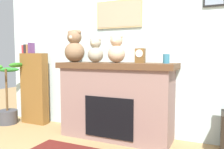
# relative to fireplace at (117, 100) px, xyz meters

# --- Properties ---
(back_wall) EXTENTS (5.20, 0.15, 2.60)m
(back_wall) POSITION_rel_fireplace_xyz_m (0.37, 0.33, 0.76)
(back_wall) COLOR silver
(back_wall) RESTS_ON ground_plane
(fireplace) EXTENTS (1.68, 0.59, 1.08)m
(fireplace) POSITION_rel_fireplace_xyz_m (0.00, 0.00, 0.00)
(fireplace) COLOR #85665F
(fireplace) RESTS_ON ground_plane
(bookshelf) EXTENTS (0.49, 0.16, 1.40)m
(bookshelf) POSITION_rel_fireplace_xyz_m (-1.59, 0.07, 0.09)
(bookshelf) COLOR brown
(bookshelf) RESTS_ON ground_plane
(potted_plant) EXTENTS (0.57, 0.52, 1.06)m
(potted_plant) POSITION_rel_fireplace_xyz_m (-1.99, -0.15, -0.20)
(potted_plant) COLOR #3F3F44
(potted_plant) RESTS_ON ground_plane
(candle_jar) EXTENTS (0.08, 0.08, 0.12)m
(candle_jar) POSITION_rel_fireplace_xyz_m (0.70, -0.02, 0.59)
(candle_jar) COLOR teal
(candle_jar) RESTS_ON fireplace
(mantel_clock) EXTENTS (0.13, 0.09, 0.20)m
(mantel_clock) POSITION_rel_fireplace_xyz_m (0.35, -0.02, 0.63)
(mantel_clock) COLOR brown
(mantel_clock) RESTS_ON fireplace
(teddy_bear_grey) EXTENTS (0.30, 0.30, 0.49)m
(teddy_bear_grey) POSITION_rel_fireplace_xyz_m (-0.69, -0.02, 0.75)
(teddy_bear_grey) COLOR #806246
(teddy_bear_grey) RESTS_ON fireplace
(teddy_bear_cream) EXTENTS (0.23, 0.23, 0.37)m
(teddy_bear_cream) POSITION_rel_fireplace_xyz_m (-0.33, -0.02, 0.70)
(teddy_bear_cream) COLOR #9E9782
(teddy_bear_cream) RESTS_ON fireplace
(teddy_bear_tan) EXTENTS (0.24, 0.24, 0.39)m
(teddy_bear_tan) POSITION_rel_fireplace_xyz_m (0.01, -0.02, 0.71)
(teddy_bear_tan) COLOR tan
(teddy_bear_tan) RESTS_ON fireplace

